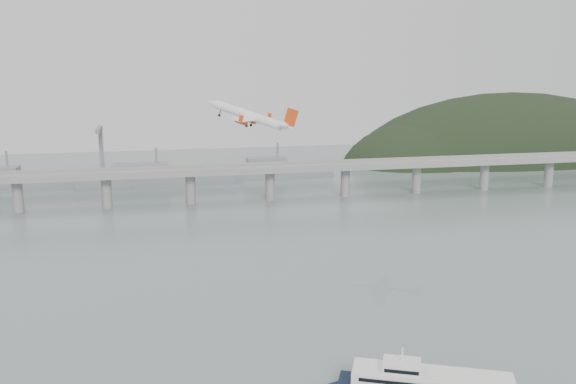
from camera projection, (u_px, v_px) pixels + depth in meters
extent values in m
plane|color=slate|center=(325.00, 337.00, 193.58)|extent=(900.00, 900.00, 0.00)
cube|color=gray|center=(239.00, 170.00, 380.61)|extent=(800.00, 22.00, 2.20)
cube|color=gray|center=(241.00, 170.00, 370.16)|extent=(800.00, 0.60, 1.80)
cube|color=gray|center=(236.00, 164.00, 390.24)|extent=(800.00, 0.60, 1.80)
cylinder|color=gray|center=(18.00, 196.00, 355.61)|extent=(6.00, 6.00, 21.00)
cylinder|color=gray|center=(107.00, 192.00, 366.06)|extent=(6.00, 6.00, 21.00)
cylinder|color=gray|center=(191.00, 189.00, 376.51)|extent=(6.00, 6.00, 21.00)
cylinder|color=gray|center=(270.00, 185.00, 386.96)|extent=(6.00, 6.00, 21.00)
cylinder|color=gray|center=(345.00, 182.00, 397.42)|extent=(6.00, 6.00, 21.00)
cylinder|color=gray|center=(417.00, 179.00, 407.87)|extent=(6.00, 6.00, 21.00)
cylinder|color=gray|center=(484.00, 176.00, 418.32)|extent=(6.00, 6.00, 21.00)
cylinder|color=gray|center=(549.00, 174.00, 428.78)|extent=(6.00, 6.00, 21.00)
ellipsoid|color=black|center=(507.00, 176.00, 569.17)|extent=(320.00, 150.00, 156.00)
ellipsoid|color=black|center=(417.00, 176.00, 538.51)|extent=(140.00, 110.00, 96.00)
cube|color=slate|center=(9.00, 184.00, 419.47)|extent=(95.67, 20.15, 8.00)
cylinder|color=slate|center=(7.00, 161.00, 416.16)|extent=(1.60, 1.60, 14.00)
cube|color=slate|center=(157.00, 180.00, 435.60)|extent=(110.55, 21.43, 8.00)
cube|color=slate|center=(141.00, 169.00, 431.64)|extent=(39.01, 16.73, 8.00)
cylinder|color=slate|center=(156.00, 158.00, 432.29)|extent=(1.60, 1.60, 14.00)
cube|color=slate|center=(278.00, 173.00, 463.97)|extent=(85.00, 13.60, 8.00)
cube|color=slate|center=(267.00, 163.00, 460.54)|extent=(29.75, 11.90, 8.00)
cylinder|color=slate|center=(278.00, 152.00, 460.66)|extent=(1.60, 1.60, 14.00)
cube|color=slate|center=(102.00, 152.00, 457.38)|extent=(3.00, 3.00, 40.00)
cube|color=slate|center=(99.00, 130.00, 444.11)|extent=(3.00, 28.00, 3.00)
cube|color=white|center=(432.00, 382.00, 154.45)|extent=(40.52, 25.12, 4.78)
cube|color=black|center=(432.00, 368.00, 158.81)|extent=(33.19, 14.98, 0.96)
cube|color=black|center=(431.00, 376.00, 159.28)|extent=(33.19, 14.98, 0.96)
cube|color=white|center=(402.00, 366.00, 155.22)|extent=(11.45, 10.01, 2.48)
cube|color=black|center=(401.00, 372.00, 151.98)|extent=(7.89, 3.62, 0.96)
cylinder|color=white|center=(402.00, 355.00, 154.59)|extent=(0.63, 0.63, 3.82)
cylinder|color=white|center=(249.00, 115.00, 238.70)|extent=(25.45, 17.88, 11.41)
cone|color=white|center=(213.00, 103.00, 242.11)|extent=(6.03, 5.59, 4.63)
cone|color=white|center=(288.00, 127.00, 235.06)|extent=(6.78, 5.82, 4.91)
cube|color=white|center=(251.00, 118.00, 238.71)|extent=(20.37, 32.20, 3.45)
cube|color=white|center=(286.00, 125.00, 235.12)|extent=(8.42, 12.05, 1.74)
cube|color=red|center=(291.00, 117.00, 234.15)|extent=(5.69, 3.01, 7.50)
cylinder|color=red|center=(251.00, 120.00, 244.57)|extent=(5.18, 4.41, 3.42)
cylinder|color=black|center=(246.00, 119.00, 245.02)|extent=(1.99, 2.39, 2.31)
cube|color=white|center=(252.00, 118.00, 244.34)|extent=(2.53, 1.50, 1.87)
cylinder|color=red|center=(241.00, 121.00, 234.14)|extent=(5.18, 4.41, 3.42)
cylinder|color=black|center=(237.00, 120.00, 234.59)|extent=(1.99, 2.39, 2.31)
cube|color=white|center=(242.00, 119.00, 233.91)|extent=(2.53, 1.50, 1.87)
cylinder|color=black|center=(252.00, 123.00, 241.59)|extent=(1.12, 0.71, 2.41)
cylinder|color=black|center=(251.00, 125.00, 241.84)|extent=(1.41, 0.97, 1.38)
cylinder|color=black|center=(247.00, 123.00, 236.66)|extent=(1.12, 0.71, 2.41)
cylinder|color=black|center=(246.00, 126.00, 236.91)|extent=(1.41, 0.97, 1.38)
cylinder|color=black|center=(220.00, 113.00, 241.90)|extent=(1.12, 0.71, 2.41)
cylinder|color=black|center=(219.00, 115.00, 242.15)|extent=(1.41, 0.97, 1.38)
cube|color=red|center=(269.00, 116.00, 254.13)|extent=(2.08, 1.14, 2.76)
cube|color=red|center=(241.00, 119.00, 221.90)|extent=(2.08, 1.14, 2.76)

